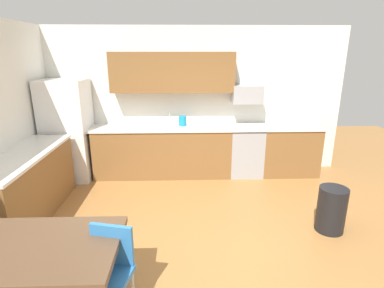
% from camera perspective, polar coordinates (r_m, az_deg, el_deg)
% --- Properties ---
extents(ground_plane, '(12.00, 12.00, 0.00)m').
position_cam_1_polar(ground_plane, '(3.85, 0.52, -18.96)').
color(ground_plane, '#9E6B38').
extents(wall_back, '(5.80, 0.10, 2.70)m').
position_cam_1_polar(wall_back, '(5.83, -0.54, 8.08)').
color(wall_back, silver).
rests_on(wall_back, ground).
extents(cabinet_run_back, '(2.50, 0.60, 0.90)m').
position_cam_1_polar(cabinet_run_back, '(5.71, -5.46, -1.49)').
color(cabinet_run_back, brown).
rests_on(cabinet_run_back, ground).
extents(cabinet_run_back_right, '(1.05, 0.60, 0.90)m').
position_cam_1_polar(cabinet_run_back_right, '(6.05, 17.62, -1.19)').
color(cabinet_run_back_right, brown).
rests_on(cabinet_run_back_right, ground).
extents(cabinet_run_left, '(0.60, 2.00, 0.90)m').
position_cam_1_polar(cabinet_run_left, '(4.82, -28.64, -7.23)').
color(cabinet_run_left, brown).
rests_on(cabinet_run_left, ground).
extents(countertop_back, '(4.80, 0.64, 0.04)m').
position_cam_1_polar(countertop_back, '(5.57, -0.44, 3.14)').
color(countertop_back, silver).
rests_on(countertop_back, cabinet_run_back).
extents(countertop_left, '(0.64, 2.00, 0.04)m').
position_cam_1_polar(countertop_left, '(4.66, -29.46, -1.94)').
color(countertop_left, silver).
rests_on(countertop_left, cabinet_run_left).
extents(upper_cabinets_back, '(2.20, 0.34, 0.70)m').
position_cam_1_polar(upper_cabinets_back, '(5.55, -3.69, 13.31)').
color(upper_cabinets_back, brown).
extents(refrigerator, '(0.76, 0.70, 1.80)m').
position_cam_1_polar(refrigerator, '(5.87, -22.25, 2.35)').
color(refrigerator, white).
rests_on(refrigerator, ground).
extents(oven_range, '(0.60, 0.60, 0.91)m').
position_cam_1_polar(oven_range, '(5.82, 9.93, -1.27)').
color(oven_range, '#999BA0').
rests_on(oven_range, ground).
extents(microwave, '(0.54, 0.36, 0.32)m').
position_cam_1_polar(microwave, '(5.68, 10.27, 9.18)').
color(microwave, '#9EA0A5').
extents(sink_basin, '(0.48, 0.40, 0.14)m').
position_cam_1_polar(sink_basin, '(5.59, -4.17, 2.71)').
color(sink_basin, '#A5A8AD').
rests_on(sink_basin, countertop_back).
extents(sink_faucet, '(0.02, 0.02, 0.24)m').
position_cam_1_polar(sink_faucet, '(5.72, -4.14, 4.71)').
color(sink_faucet, '#B2B5BA').
rests_on(sink_faucet, countertop_back).
extents(dining_table, '(1.40, 0.90, 0.74)m').
position_cam_1_polar(dining_table, '(2.95, -27.72, -17.58)').
color(dining_table, brown).
rests_on(dining_table, ground).
extents(chair_near_table, '(0.48, 0.48, 0.85)m').
position_cam_1_polar(chair_near_table, '(2.86, -15.52, -21.53)').
color(chair_near_table, '#2D72B7').
rests_on(chair_near_table, ground).
extents(trash_bin, '(0.36, 0.36, 0.60)m').
position_cam_1_polar(trash_bin, '(4.40, 24.69, -11.10)').
color(trash_bin, black).
rests_on(trash_bin, ground).
extents(kettle, '(0.14, 0.14, 0.20)m').
position_cam_1_polar(kettle, '(5.60, -1.79, 4.25)').
color(kettle, '#198CBF').
rests_on(kettle, countertop_back).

